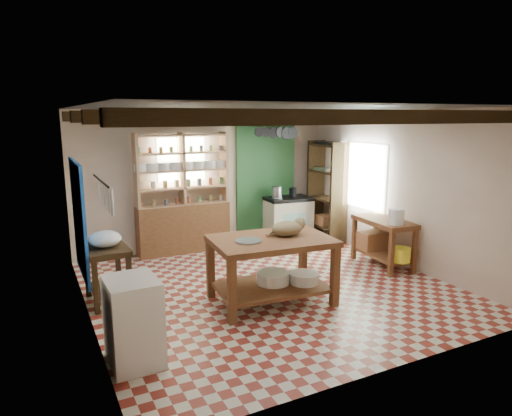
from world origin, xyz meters
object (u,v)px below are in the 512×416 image
right_counter (383,243)px  stove (288,219)px  work_table (271,270)px  white_cabinet (133,321)px  prep_table (108,274)px  cat (287,228)px

right_counter → stove: bearing=110.2°
right_counter → work_table: bearing=-163.9°
white_cabinet → prep_table: bearing=87.5°
prep_table → right_counter: 4.41m
prep_table → stove: bearing=21.1°
work_table → right_counter: 2.44m
work_table → right_counter: work_table is taller
cat → work_table: bearing=-178.7°
prep_table → white_cabinet: size_ratio=0.87×
work_table → prep_table: work_table is taller
stove → right_counter: (0.59, -2.13, -0.04)m
white_cabinet → right_counter: 4.57m
prep_table → white_cabinet: (-0.02, -1.74, 0.06)m
work_table → stove: 3.18m
stove → white_cabinet: bearing=-134.5°
stove → cat: cat is taller
prep_table → cat: (2.24, -0.95, 0.60)m
stove → white_cabinet: white_cabinet is taller
right_counter → cat: bearing=-163.3°
work_table → cat: 0.60m
stove → cat: 3.07m
white_cabinet → right_counter: bearing=13.9°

